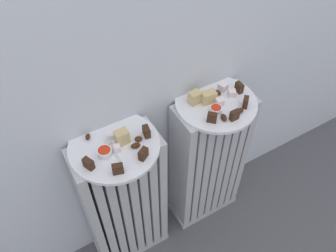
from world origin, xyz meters
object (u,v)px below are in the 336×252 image
object	(u,v)px
radiator_left	(125,203)
fork	(112,148)
jam_bowl_left	(105,152)
jam_bowl_right	(216,110)
plate_right	(216,103)
radiator_right	(207,163)
plate_left	(114,146)

from	to	relation	value
radiator_left	fork	distance (m)	0.34
jam_bowl_left	jam_bowl_right	world-z (taller)	same
plate_right	fork	bearing A→B (deg)	-178.35
radiator_left	jam_bowl_right	world-z (taller)	jam_bowl_right
plate_right	radiator_right	bearing A→B (deg)	-90.00
jam_bowl_left	jam_bowl_right	bearing A→B (deg)	-2.83
plate_left	radiator_right	bearing A→B (deg)	-0.00
radiator_right	plate_left	xyz separation A→B (m)	(-0.37, 0.00, 0.34)
radiator_left	jam_bowl_right	bearing A→B (deg)	-6.71
radiator_right	jam_bowl_right	xyz separation A→B (m)	(-0.03, -0.04, 0.35)
plate_left	jam_bowl_left	bearing A→B (deg)	-150.55
jam_bowl_left	radiator_left	bearing A→B (deg)	29.45
radiator_right	jam_bowl_left	world-z (taller)	jam_bowl_left
radiator_left	radiator_right	world-z (taller)	same
plate_left	fork	distance (m)	0.02
radiator_right	jam_bowl_left	xyz separation A→B (m)	(-0.40, -0.02, 0.35)
radiator_left	plate_right	size ratio (longest dim) A/B	2.39
plate_left	jam_bowl_right	distance (m)	0.34
plate_left	fork	xyz separation A→B (m)	(-0.01, -0.01, 0.01)
plate_right	plate_left	bearing A→B (deg)	180.00
jam_bowl_left	fork	xyz separation A→B (m)	(0.03, 0.01, -0.01)
plate_right	jam_bowl_right	xyz separation A→B (m)	(-0.03, -0.04, 0.02)
jam_bowl_left	fork	bearing A→B (deg)	21.58
plate_left	jam_bowl_left	xyz separation A→B (m)	(-0.04, -0.02, 0.02)
plate_right	jam_bowl_left	world-z (taller)	jam_bowl_left
plate_right	radiator_left	bearing A→B (deg)	-180.00
plate_right	jam_bowl_right	world-z (taller)	jam_bowl_right
fork	plate_left	bearing A→B (deg)	43.16
radiator_left	radiator_right	distance (m)	0.37
jam_bowl_right	jam_bowl_left	bearing A→B (deg)	177.17
jam_bowl_right	fork	size ratio (longest dim) A/B	0.43
plate_left	jam_bowl_right	bearing A→B (deg)	-6.71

